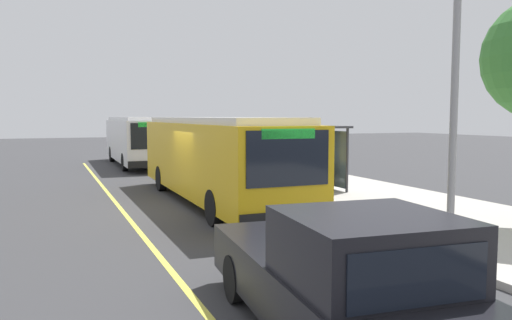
{
  "coord_description": "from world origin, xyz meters",
  "views": [
    {
      "loc": [
        15.9,
        -4.34,
        2.97
      ],
      "look_at": [
        1.31,
        1.73,
        1.61
      ],
      "focal_mm": 35.36,
      "sensor_mm": 36.0,
      "label": 1
    }
  ],
  "objects_px": {
    "transit_bus_second": "(137,139)",
    "route_sign_post": "(310,149)",
    "pickup_truck": "(340,280)",
    "waiting_bench": "(316,176)",
    "transit_bus_main": "(215,156)"
  },
  "relations": [
    {
      "from": "transit_bus_main",
      "to": "waiting_bench",
      "type": "height_order",
      "value": "transit_bus_main"
    },
    {
      "from": "transit_bus_second",
      "to": "waiting_bench",
      "type": "bearing_deg",
      "value": 18.7
    },
    {
      "from": "transit_bus_second",
      "to": "route_sign_post",
      "type": "relative_size",
      "value": 3.81
    },
    {
      "from": "pickup_truck",
      "to": "waiting_bench",
      "type": "bearing_deg",
      "value": 152.01
    },
    {
      "from": "pickup_truck",
      "to": "route_sign_post",
      "type": "bearing_deg",
      "value": 153.66
    },
    {
      "from": "waiting_bench",
      "to": "transit_bus_main",
      "type": "bearing_deg",
      "value": -79.42
    },
    {
      "from": "pickup_truck",
      "to": "transit_bus_main",
      "type": "bearing_deg",
      "value": 170.39
    },
    {
      "from": "route_sign_post",
      "to": "waiting_bench",
      "type": "bearing_deg",
      "value": 147.83
    },
    {
      "from": "transit_bus_main",
      "to": "route_sign_post",
      "type": "xyz_separation_m",
      "value": [
        2.41,
        2.41,
        0.34
      ]
    },
    {
      "from": "pickup_truck",
      "to": "waiting_bench",
      "type": "xyz_separation_m",
      "value": [
        -11.89,
        6.32,
        -0.22
      ]
    },
    {
      "from": "transit_bus_second",
      "to": "route_sign_post",
      "type": "bearing_deg",
      "value": 8.85
    },
    {
      "from": "pickup_truck",
      "to": "route_sign_post",
      "type": "height_order",
      "value": "route_sign_post"
    },
    {
      "from": "pickup_truck",
      "to": "waiting_bench",
      "type": "height_order",
      "value": "pickup_truck"
    },
    {
      "from": "route_sign_post",
      "to": "transit_bus_second",
      "type": "bearing_deg",
      "value": -171.15
    },
    {
      "from": "pickup_truck",
      "to": "transit_bus_second",
      "type": "bearing_deg",
      "value": 176.42
    }
  ]
}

